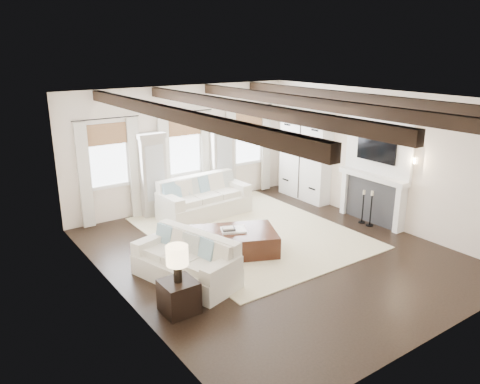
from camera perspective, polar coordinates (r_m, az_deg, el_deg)
ground at (r=9.94m, az=3.85°, el=-7.32°), size 7.50×7.50×0.00m
room_shell at (r=10.45m, az=4.18°, el=4.85°), size 6.54×7.54×3.22m
area_rug at (r=10.91m, az=1.21°, el=-4.91°), size 4.07×5.01×0.02m
sofa_back at (r=11.95m, az=-4.54°, el=-0.95°), size 2.35×1.16×0.98m
sofa_left at (r=8.74m, az=-6.37°, el=-8.48°), size 1.44×2.20×0.87m
ottoman at (r=9.81m, az=-0.93°, el=-6.12°), size 2.09×1.76×0.47m
tray at (r=9.75m, az=-0.83°, el=-4.65°), size 0.61×0.55×0.04m
book_lower at (r=9.70m, az=-1.38°, el=-4.53°), size 0.32×0.29×0.04m
book_upper at (r=9.65m, az=-1.49°, el=-4.41°), size 0.27×0.25×0.03m
side_table_front at (r=7.81m, az=-7.46°, el=-12.52°), size 0.55×0.55×0.55m
lamp_front at (r=7.49m, az=-7.67°, el=-7.93°), size 0.36×0.36×0.62m
side_table_back at (r=12.20m, az=-11.04°, el=-1.45°), size 0.37×0.37×0.56m
lamp_back at (r=12.01m, az=-11.23°, el=1.59°), size 0.33×0.33×0.58m
candlestick_near at (r=11.63m, az=15.65°, el=-2.29°), size 0.18×0.18×0.88m
candlestick_far at (r=11.78m, az=14.73°, el=-2.05°), size 0.17×0.17×0.83m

